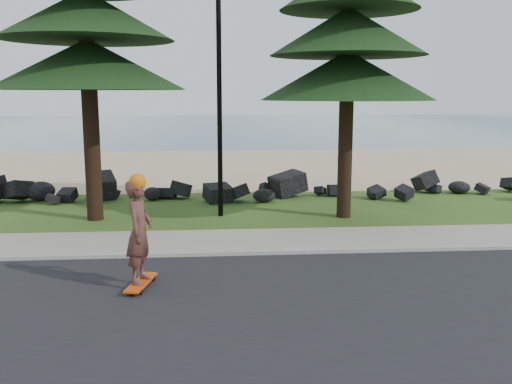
% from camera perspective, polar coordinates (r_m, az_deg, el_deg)
% --- Properties ---
extents(ground, '(160.00, 160.00, 0.00)m').
position_cam_1_polar(ground, '(13.34, -3.31, -5.30)').
color(ground, '#2D4917').
rests_on(ground, ground).
extents(road, '(160.00, 7.00, 0.02)m').
position_cam_1_polar(road, '(9.07, -2.68, -12.67)').
color(road, black).
rests_on(road, ground).
extents(kerb, '(160.00, 0.20, 0.10)m').
position_cam_1_polar(kerb, '(12.46, -3.22, -6.16)').
color(kerb, '#9F988F').
rests_on(kerb, ground).
extents(sidewalk, '(160.00, 2.00, 0.08)m').
position_cam_1_polar(sidewalk, '(13.52, -3.33, -4.91)').
color(sidewalk, gray).
rests_on(sidewalk, ground).
extents(beach_sand, '(160.00, 15.00, 0.01)m').
position_cam_1_polar(beach_sand, '(27.60, -3.97, 2.59)').
color(beach_sand, tan).
rests_on(beach_sand, ground).
extents(ocean, '(160.00, 58.00, 0.01)m').
position_cam_1_polar(ocean, '(63.97, -4.31, 6.70)').
color(ocean, '#38506C').
rests_on(ocean, ground).
extents(seawall_boulders, '(60.00, 2.40, 1.10)m').
position_cam_1_polar(seawall_boulders, '(18.80, -3.68, -0.84)').
color(seawall_boulders, black).
rests_on(seawall_boulders, ground).
extents(lamp_post, '(0.25, 0.14, 8.14)m').
position_cam_1_polar(lamp_post, '(16.09, -3.71, 12.15)').
color(lamp_post, black).
rests_on(lamp_post, ground).
extents(skateboarder, '(0.58, 1.15, 2.08)m').
position_cam_1_polar(skateboarder, '(10.38, -11.59, -3.94)').
color(skateboarder, '#D5430C').
rests_on(skateboarder, ground).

